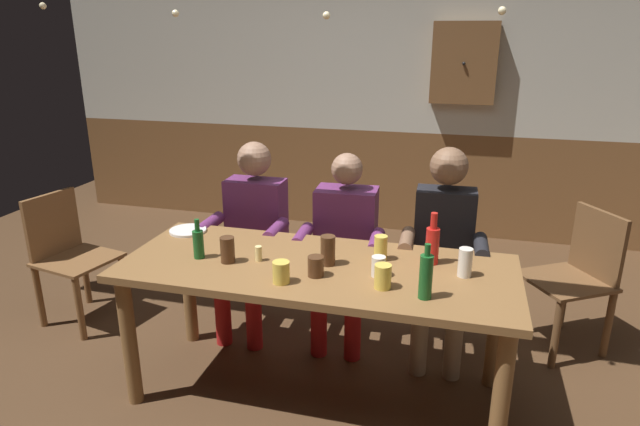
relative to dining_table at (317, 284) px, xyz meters
The scene contains 24 objects.
ground_plane 0.66m from the dining_table, 90.00° to the left, with size 8.13×8.13×0.00m, color #4C331E.
back_wall_upper 2.94m from the dining_table, 90.00° to the left, with size 6.77×0.12×1.32m, color beige.
back_wall_wainscot 2.78m from the dining_table, 90.00° to the left, with size 6.77×0.12×0.99m, color brown.
dining_table is the anchor object (origin of this frame).
person_0 0.87m from the dining_table, 134.06° to the left, with size 0.52×0.53×1.24m.
person_1 0.63m from the dining_table, 89.70° to the left, with size 0.53×0.54×1.20m.
person_2 0.87m from the dining_table, 45.74° to the left, with size 0.50×0.53×1.27m.
chair_empty_near_right 1.88m from the dining_table, 168.41° to the left, with size 0.52×0.52×0.88m.
chair_empty_near_left 1.68m from the dining_table, 32.33° to the left, with size 0.61×0.61×0.88m.
table_candle 0.34m from the dining_table, behind, with size 0.04×0.04×0.08m, color #F9E08C.
plate_0 0.91m from the dining_table, 162.86° to the left, with size 0.22×0.22×0.01m, color white.
bottle_0 0.64m from the dining_table, 21.83° to the right, with size 0.06×0.06×0.26m.
bottle_1 0.63m from the dining_table, 17.06° to the left, with size 0.07×0.07×0.27m.
bottle_2 0.65m from the dining_table, behind, with size 0.06×0.06×0.21m.
pint_glass_0 0.31m from the dining_table, 114.06° to the right, with size 0.08×0.08×0.11m, color #E5C64C.
pint_glass_1 0.49m from the dining_table, 169.57° to the right, with size 0.07×0.07×0.14m, color #4C2D19.
pint_glass_2 0.44m from the dining_table, 25.55° to the right, with size 0.08×0.08×0.12m, color #E5C64C.
pint_glass_3 0.20m from the dining_table, 76.47° to the right, with size 0.08×0.08×0.10m, color #4C2D19.
pint_glass_4 0.19m from the dining_table, 18.56° to the left, with size 0.08×0.08×0.15m, color #4C2D19.
pint_glass_5 0.38m from the dining_table, 26.55° to the left, with size 0.07×0.07×0.13m, color #E5C64C.
pint_glass_6 0.75m from the dining_table, ahead, with size 0.07×0.07×0.14m, color white.
pint_glass_7 0.36m from the dining_table, ahead, with size 0.07×0.07×0.10m, color white.
wall_dart_cabinet 2.88m from the dining_table, 76.87° to the left, with size 0.56×0.15×0.70m.
string_lights 1.38m from the dining_table, 90.00° to the left, with size 4.78×0.04×0.17m.
Camera 1 is at (0.68, -2.49, 1.91)m, focal length 30.73 mm.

